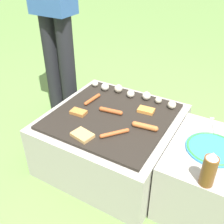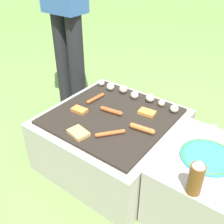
{
  "view_description": "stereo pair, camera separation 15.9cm",
  "coord_description": "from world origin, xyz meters",
  "px_view_note": "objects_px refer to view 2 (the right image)",
  "views": [
    {
      "loc": [
        0.67,
        -1.16,
        1.26
      ],
      "look_at": [
        0.0,
        0.0,
        0.39
      ],
      "focal_mm": 42.0,
      "sensor_mm": 36.0,
      "label": 1
    },
    {
      "loc": [
        0.8,
        -1.07,
        1.26
      ],
      "look_at": [
        0.0,
        0.0,
        0.39
      ],
      "focal_mm": 42.0,
      "sensor_mm": 36.0,
      "label": 2
    }
  ],
  "objects_px": {
    "sausage_front_center": "(142,129)",
    "fork_utensil": "(214,133)",
    "plate_colorful": "(207,156)",
    "condiment_bottle": "(196,177)"
  },
  "relations": [
    {
      "from": "sausage_front_center",
      "to": "fork_utensil",
      "type": "bearing_deg",
      "value": 32.96
    },
    {
      "from": "plate_colorful",
      "to": "condiment_bottle",
      "type": "height_order",
      "value": "condiment_bottle"
    },
    {
      "from": "plate_colorful",
      "to": "fork_utensil",
      "type": "xyz_separation_m",
      "value": [
        -0.04,
        0.21,
        -0.01
      ]
    },
    {
      "from": "sausage_front_center",
      "to": "condiment_bottle",
      "type": "height_order",
      "value": "condiment_bottle"
    },
    {
      "from": "plate_colorful",
      "to": "condiment_bottle",
      "type": "distance_m",
      "value": 0.25
    },
    {
      "from": "sausage_front_center",
      "to": "plate_colorful",
      "type": "xyz_separation_m",
      "value": [
        0.37,
        0.01,
        -0.01
      ]
    },
    {
      "from": "plate_colorful",
      "to": "sausage_front_center",
      "type": "bearing_deg",
      "value": -179.13
    },
    {
      "from": "sausage_front_center",
      "to": "plate_colorful",
      "type": "distance_m",
      "value": 0.37
    },
    {
      "from": "fork_utensil",
      "to": "condiment_bottle",
      "type": "bearing_deg",
      "value": -82.05
    },
    {
      "from": "sausage_front_center",
      "to": "condiment_bottle",
      "type": "xyz_separation_m",
      "value": [
        0.39,
        -0.24,
        0.07
      ]
    }
  ]
}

